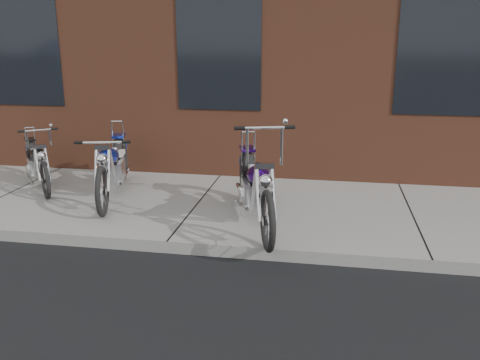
# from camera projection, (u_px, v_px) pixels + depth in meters

# --- Properties ---
(ground) EXTENTS (120.00, 120.00, 0.00)m
(ground) POSITION_uv_depth(u_px,v_px,m) (167.00, 253.00, 6.03)
(ground) COLOR black
(ground) RESTS_ON ground
(sidewalk) EXTENTS (22.00, 3.00, 0.15)m
(sidewalk) POSITION_uv_depth(u_px,v_px,m) (199.00, 207.00, 7.43)
(sidewalk) COLOR gray
(sidewalk) RESTS_ON ground
(chopper_purple) EXTENTS (0.89, 2.38, 1.38)m
(chopper_purple) POSITION_uv_depth(u_px,v_px,m) (256.00, 190.00, 6.50)
(chopper_purple) COLOR black
(chopper_purple) RESTS_ON sidewalk
(chopper_blue) EXTENTS (0.80, 2.33, 1.03)m
(chopper_blue) POSITION_uv_depth(u_px,v_px,m) (113.00, 169.00, 7.59)
(chopper_blue) COLOR black
(chopper_blue) RESTS_ON sidewalk
(chopper_third) EXTENTS (1.33, 1.62, 1.02)m
(chopper_third) POSITION_uv_depth(u_px,v_px,m) (38.00, 164.00, 8.11)
(chopper_third) COLOR black
(chopper_third) RESTS_ON sidewalk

